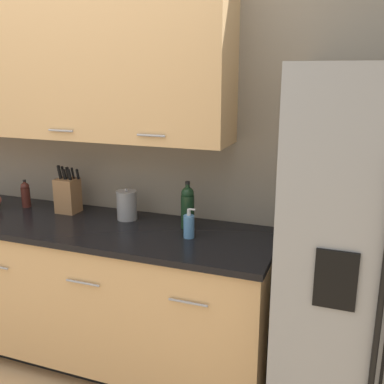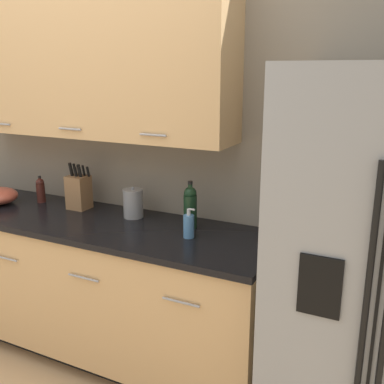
# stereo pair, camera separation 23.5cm
# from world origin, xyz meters

# --- Properties ---
(wall_back) EXTENTS (10.00, 0.39, 2.60)m
(wall_back) POSITION_xyz_m (0.01, 1.34, 1.46)
(wall_back) COLOR gray
(wall_back) RESTS_ON ground_plane
(counter_unit) EXTENTS (2.49, 0.64, 0.90)m
(counter_unit) POSITION_xyz_m (0.04, 1.06, 0.46)
(counter_unit) COLOR black
(counter_unit) RESTS_ON ground_plane
(refrigerator) EXTENTS (0.90, 0.80, 1.80)m
(refrigerator) POSITION_xyz_m (1.79, 0.98, 0.90)
(refrigerator) COLOR gray
(refrigerator) RESTS_ON ground_plane
(knife_block) EXTENTS (0.14, 0.12, 0.30)m
(knife_block) POSITION_xyz_m (-0.05, 1.19, 1.01)
(knife_block) COLOR olive
(knife_block) RESTS_ON counter_unit
(wine_bottle) EXTENTS (0.08, 0.08, 0.27)m
(wine_bottle) POSITION_xyz_m (0.76, 1.18, 1.02)
(wine_bottle) COLOR black
(wine_bottle) RESTS_ON counter_unit
(soap_dispenser) EXTENTS (0.06, 0.06, 0.16)m
(soap_dispenser) POSITION_xyz_m (0.82, 1.04, 0.96)
(soap_dispenser) COLOR #4C7FB2
(soap_dispenser) RESTS_ON counter_unit
(oil_bottle) EXTENTS (0.06, 0.06, 0.18)m
(oil_bottle) POSITION_xyz_m (-0.38, 1.19, 0.98)
(oil_bottle) COLOR #3D1914
(oil_bottle) RESTS_ON counter_unit
(steel_canister) EXTENTS (0.12, 0.12, 0.19)m
(steel_canister) POSITION_xyz_m (0.36, 1.20, 0.99)
(steel_canister) COLOR gray
(steel_canister) RESTS_ON counter_unit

